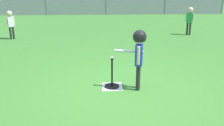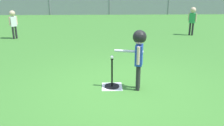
# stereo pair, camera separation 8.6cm
# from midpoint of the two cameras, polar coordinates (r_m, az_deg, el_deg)

# --- Properties ---
(ground_plane) EXTENTS (60.00, 60.00, 0.00)m
(ground_plane) POSITION_cam_midpoint_polar(r_m,az_deg,el_deg) (5.23, 2.72, -6.15)
(ground_plane) COLOR #3D7A2D
(home_plate) EXTENTS (0.44, 0.44, 0.01)m
(home_plate) POSITION_cam_midpoint_polar(r_m,az_deg,el_deg) (5.33, 0.46, -5.57)
(home_plate) COLOR white
(home_plate) RESTS_ON ground_plane
(batting_tee) EXTENTS (0.32, 0.32, 0.64)m
(batting_tee) POSITION_cam_midpoint_polar(r_m,az_deg,el_deg) (5.29, 0.47, -4.62)
(batting_tee) COLOR black
(batting_tee) RESTS_ON ground_plane
(baseball_on_tee) EXTENTS (0.07, 0.07, 0.07)m
(baseball_on_tee) POSITION_cam_midpoint_polar(r_m,az_deg,el_deg) (5.09, 0.48, 1.39)
(baseball_on_tee) COLOR white
(baseball_on_tee) RESTS_ON batting_tee
(batter_child) EXTENTS (0.64, 0.36, 1.28)m
(batter_child) POSITION_cam_midpoint_polar(r_m,az_deg,el_deg) (4.95, 6.85, 3.54)
(batter_child) COLOR #262626
(batter_child) RESTS_ON ground_plane
(fielder_near_right) EXTENTS (0.27, 0.24, 1.11)m
(fielder_near_right) POSITION_cam_midpoint_polar(r_m,az_deg,el_deg) (10.34, -22.01, 9.20)
(fielder_near_right) COLOR #262626
(fielder_near_right) RESTS_ON ground_plane
(fielder_deep_right) EXTENTS (0.30, 0.24, 1.17)m
(fielder_deep_right) POSITION_cam_midpoint_polar(r_m,az_deg,el_deg) (10.80, 18.61, 10.14)
(fielder_deep_right) COLOR #262626
(fielder_deep_right) RESTS_ON ground_plane
(outfield_fence) EXTENTS (16.06, 0.06, 1.15)m
(outfield_fence) POSITION_cam_midpoint_polar(r_m,az_deg,el_deg) (16.72, -0.43, 13.38)
(outfield_fence) COLOR slate
(outfield_fence) RESTS_ON ground_plane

